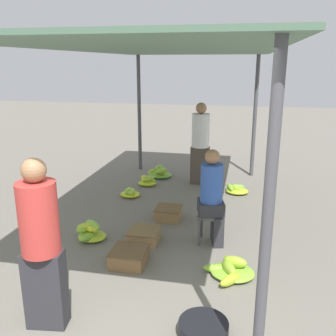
{
  "coord_description": "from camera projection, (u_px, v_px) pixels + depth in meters",
  "views": [
    {
      "loc": [
        1.1,
        -2.07,
        2.42
      ],
      "look_at": [
        0.0,
        3.17,
        0.9
      ],
      "focal_mm": 40.0,
      "sensor_mm": 36.0,
      "label": 1
    }
  ],
  "objects": [
    {
      "name": "canopy_post_back_right",
      "position": [
        255.0,
        117.0,
        7.95
      ],
      "size": [
        0.08,
        0.08,
        2.58
      ],
      "primitive_type": "cylinder",
      "color": "#4C4C51",
      "rests_on": "ground"
    },
    {
      "name": "canopy_post_back_left",
      "position": [
        139.0,
        114.0,
        8.46
      ],
      "size": [
        0.08,
        0.08,
        2.58
      ],
      "primitive_type": "cylinder",
      "color": "#4C4C51",
      "rests_on": "ground"
    },
    {
      "name": "vendor_foreground",
      "position": [
        41.0,
        243.0,
        3.36
      ],
      "size": [
        0.39,
        0.39,
        1.64
      ],
      "color": "#2D2D33",
      "rests_on": "ground"
    },
    {
      "name": "banana_pile_right_0",
      "position": [
        231.0,
        269.0,
        4.39
      ],
      "size": [
        0.62,
        0.65,
        0.24
      ],
      "color": "#95C031",
      "rests_on": "ground"
    },
    {
      "name": "crate_far",
      "position": [
        129.0,
        257.0,
        4.62
      ],
      "size": [
        0.43,
        0.43,
        0.2
      ],
      "color": "brown",
      "rests_on": "ground"
    },
    {
      "name": "banana_pile_left_0",
      "position": [
        130.0,
        193.0,
        6.97
      ],
      "size": [
        0.37,
        0.33,
        0.16
      ],
      "color": "#A1C52F",
      "rests_on": "ground"
    },
    {
      "name": "banana_pile_left_2",
      "position": [
        90.0,
        231.0,
        5.25
      ],
      "size": [
        0.43,
        0.46,
        0.28
      ],
      "color": "#C5D329",
      "rests_on": "ground"
    },
    {
      "name": "shopper_walking_mid",
      "position": [
        200.0,
        142.0,
        7.53
      ],
      "size": [
        0.38,
        0.36,
        1.66
      ],
      "color": "#4C4238",
      "rests_on": "ground"
    },
    {
      "name": "stool",
      "position": [
        210.0,
        219.0,
        5.14
      ],
      "size": [
        0.34,
        0.34,
        0.43
      ],
      "color": "#4C4C4C",
      "rests_on": "ground"
    },
    {
      "name": "crate_mid",
      "position": [
        144.0,
        235.0,
        5.22
      ],
      "size": [
        0.42,
        0.42,
        0.18
      ],
      "color": "#9E7A4C",
      "rests_on": "ground"
    },
    {
      "name": "banana_pile_left_3",
      "position": [
        160.0,
        172.0,
        8.17
      ],
      "size": [
        0.57,
        0.53,
        0.27
      ],
      "color": "yellow",
      "rests_on": "ground"
    },
    {
      "name": "banana_pile_left_1",
      "position": [
        148.0,
        180.0,
        7.63
      ],
      "size": [
        0.4,
        0.34,
        0.21
      ],
      "color": "#7AB536",
      "rests_on": "ground"
    },
    {
      "name": "canopy_tarp",
      "position": [
        168.0,
        49.0,
        5.13
      ],
      "size": [
        2.95,
        6.19,
        0.04
      ],
      "primitive_type": "cube",
      "color": "#567A60",
      "rests_on": "canopy_post_front_left"
    },
    {
      "name": "crate_near",
      "position": [
        168.0,
        213.0,
        5.96
      ],
      "size": [
        0.4,
        0.4,
        0.2
      ],
      "color": "olive",
      "rests_on": "ground"
    },
    {
      "name": "banana_pile_right_1",
      "position": [
        237.0,
        189.0,
        7.17
      ],
      "size": [
        0.45,
        0.42,
        0.17
      ],
      "color": "#83B935",
      "rests_on": "ground"
    },
    {
      "name": "canopy_post_front_right",
      "position": [
        266.0,
        237.0,
        2.51
      ],
      "size": [
        0.08,
        0.08,
        2.58
      ],
      "primitive_type": "cylinder",
      "color": "#4C4C51",
      "rests_on": "ground"
    },
    {
      "name": "vendor_seated",
      "position": [
        213.0,
        195.0,
        5.03
      ],
      "size": [
        0.41,
        0.41,
        1.33
      ],
      "color": "#2D2D33",
      "rests_on": "ground"
    },
    {
      "name": "basin_black",
      "position": [
        203.0,
        330.0,
        3.4
      ],
      "size": [
        0.46,
        0.46,
        0.16
      ],
      "color": "black",
      "rests_on": "ground"
    }
  ]
}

